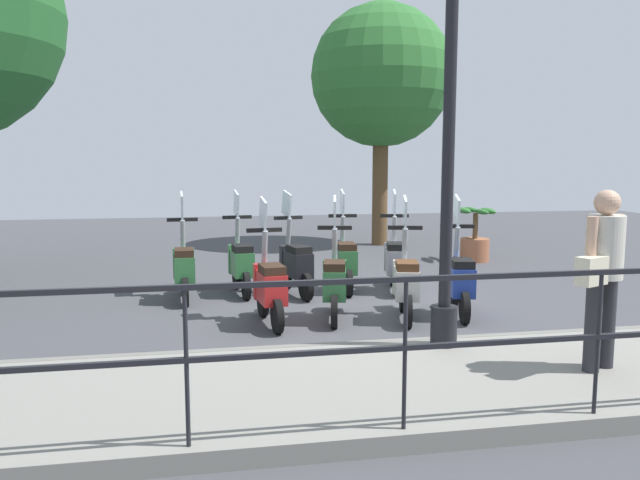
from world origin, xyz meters
TOP-DOWN VIEW (x-y plane):
  - ground_plane at (0.00, 0.00)m, footprint 28.00×28.00m
  - promenade_walkway at (-3.15, 0.00)m, footprint 2.20×20.00m
  - fence_railing at (-4.20, 0.00)m, footprint 0.04×16.03m
  - lamp_post_near at (-2.40, -0.28)m, footprint 0.26×0.90m
  - pedestrian_with_bag at (-3.34, -1.34)m, footprint 0.48×0.60m
  - tree_distant at (5.95, -1.99)m, footprint 3.23×3.23m
  - potted_palm at (3.30, -3.18)m, footprint 1.06×0.66m
  - scooter_near_0 at (-0.76, -1.13)m, footprint 1.22×0.51m
  - scooter_near_1 at (-0.80, -0.41)m, footprint 1.21×0.51m
  - scooter_near_2 at (-0.65, 0.47)m, footprint 1.22×0.49m
  - scooter_near_3 at (-0.75, 1.30)m, footprint 1.23×0.44m
  - scooter_far_0 at (0.85, -0.78)m, footprint 1.22×0.51m
  - scooter_far_1 at (1.00, -0.03)m, footprint 1.23×0.44m
  - scooter_far_2 at (0.82, 0.75)m, footprint 1.21×0.51m
  - scooter_far_3 at (1.06, 1.54)m, footprint 1.23×0.44m
  - scooter_far_4 at (0.81, 2.35)m, footprint 1.23×0.44m

SIDE VIEW (x-z plane):
  - ground_plane at x=0.00m, z-range 0.00..0.00m
  - promenade_walkway at x=-3.15m, z-range 0.00..0.15m
  - potted_palm at x=3.30m, z-range -0.08..0.97m
  - scooter_near_0 at x=-0.76m, z-range -0.29..1.25m
  - scooter_near_1 at x=-0.80m, z-range -0.29..1.25m
  - scooter_near_2 at x=-0.65m, z-range -0.29..1.25m
  - scooter_near_3 at x=-0.75m, z-range -0.29..1.25m
  - scooter_far_0 at x=0.85m, z-range -0.29..1.25m
  - scooter_far_1 at x=1.00m, z-range -0.29..1.25m
  - scooter_far_2 at x=0.82m, z-range -0.29..1.25m
  - scooter_far_3 at x=1.06m, z-range -0.29..1.25m
  - scooter_far_4 at x=0.81m, z-range -0.29..1.25m
  - fence_railing at x=-4.20m, z-range 0.37..1.44m
  - pedestrian_with_bag at x=-3.34m, z-range 0.28..1.87m
  - lamp_post_near at x=-2.40m, z-range -0.10..4.28m
  - tree_distant at x=5.95m, z-range 1.11..6.63m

